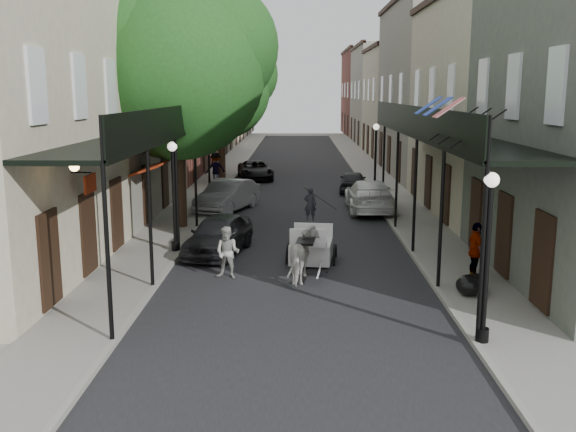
{
  "coord_description": "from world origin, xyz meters",
  "views": [
    {
      "loc": [
        0.07,
        -15.25,
        5.48
      ],
      "look_at": [
        -0.23,
        4.62,
        1.6
      ],
      "focal_mm": 40.0,
      "sensor_mm": 36.0,
      "label": 1
    }
  ],
  "objects_px": {
    "pedestrian_walking": "(228,253)",
    "pedestrian_sidewalk_right": "(476,251)",
    "horse": "(305,255)",
    "car_right_near": "(369,196)",
    "lamppost_right_near": "(487,256)",
    "car_right_far": "(353,181)",
    "pedestrian_sidewalk_left": "(215,169)",
    "lamppost_right_far": "(375,158)",
    "car_left_near": "(218,235)",
    "tree_far": "(227,85)",
    "carriage": "(312,230)",
    "car_left_far": "(255,170)",
    "lamppost_left": "(174,195)",
    "car_left_mid": "(227,196)",
    "tree_near": "(188,65)"
  },
  "relations": [
    {
      "from": "lamppost_left",
      "to": "horse",
      "type": "xyz_separation_m",
      "value": [
        4.4,
        -3.08,
        -1.29
      ]
    },
    {
      "from": "tree_near",
      "to": "lamppost_right_near",
      "type": "height_order",
      "value": "tree_near"
    },
    {
      "from": "lamppost_left",
      "to": "car_left_far",
      "type": "height_order",
      "value": "lamppost_left"
    },
    {
      "from": "car_left_far",
      "to": "horse",
      "type": "bearing_deg",
      "value": -92.18
    },
    {
      "from": "pedestrian_sidewalk_right",
      "to": "car_right_near",
      "type": "bearing_deg",
      "value": 4.29
    },
    {
      "from": "pedestrian_walking",
      "to": "pedestrian_sidewalk_right",
      "type": "bearing_deg",
      "value": 11.55
    },
    {
      "from": "tree_near",
      "to": "carriage",
      "type": "distance_m",
      "value": 8.76
    },
    {
      "from": "horse",
      "to": "lamppost_right_near",
      "type": "bearing_deg",
      "value": 133.99
    },
    {
      "from": "pedestrian_sidewalk_left",
      "to": "horse",
      "type": "bearing_deg",
      "value": 81.91
    },
    {
      "from": "tree_far",
      "to": "carriage",
      "type": "xyz_separation_m",
      "value": [
        4.8,
        -18.89,
        -4.84
      ]
    },
    {
      "from": "lamppost_left",
      "to": "car_right_near",
      "type": "height_order",
      "value": "lamppost_left"
    },
    {
      "from": "lamppost_right_near",
      "to": "tree_near",
      "type": "bearing_deg",
      "value": 124.27
    },
    {
      "from": "pedestrian_walking",
      "to": "pedestrian_sidewalk_left",
      "type": "xyz_separation_m",
      "value": [
        -2.71,
        18.53,
        0.27
      ]
    },
    {
      "from": "car_left_far",
      "to": "pedestrian_sidewalk_right",
      "type": "bearing_deg",
      "value": -80.26
    },
    {
      "from": "car_right_near",
      "to": "pedestrian_sidewalk_right",
      "type": "bearing_deg",
      "value": 99.69
    },
    {
      "from": "lamppost_right_far",
      "to": "pedestrian_sidewalk_left",
      "type": "bearing_deg",
      "value": 157.38
    },
    {
      "from": "horse",
      "to": "car_right_near",
      "type": "distance_m",
      "value": 11.5
    },
    {
      "from": "pedestrian_walking",
      "to": "pedestrian_sidewalk_right",
      "type": "relative_size",
      "value": 0.93
    },
    {
      "from": "car_right_far",
      "to": "pedestrian_sidewalk_right",
      "type": "bearing_deg",
      "value": 102.63
    },
    {
      "from": "lamppost_left",
      "to": "pedestrian_walking",
      "type": "distance_m",
      "value": 3.76
    },
    {
      "from": "lamppost_left",
      "to": "car_left_near",
      "type": "height_order",
      "value": "lamppost_left"
    },
    {
      "from": "tree_far",
      "to": "car_left_mid",
      "type": "distance_m",
      "value": 11.44
    },
    {
      "from": "lamppost_right_far",
      "to": "carriage",
      "type": "distance_m",
      "value": 13.24
    },
    {
      "from": "pedestrian_walking",
      "to": "car_left_near",
      "type": "bearing_deg",
      "value": 117.3
    },
    {
      "from": "lamppost_left",
      "to": "car_left_mid",
      "type": "xyz_separation_m",
      "value": [
        0.92,
        8.0,
        -1.33
      ]
    },
    {
      "from": "pedestrian_sidewalk_right",
      "to": "car_right_far",
      "type": "xyz_separation_m",
      "value": [
        -2.1,
        16.99,
        -0.36
      ]
    },
    {
      "from": "pedestrian_sidewalk_left",
      "to": "car_right_near",
      "type": "height_order",
      "value": "pedestrian_sidewalk_left"
    },
    {
      "from": "car_left_far",
      "to": "lamppost_right_near",
      "type": "bearing_deg",
      "value": -85.69
    },
    {
      "from": "lamppost_right_near",
      "to": "lamppost_right_far",
      "type": "distance_m",
      "value": 20.0
    },
    {
      "from": "lamppost_right_near",
      "to": "car_right_far",
      "type": "bearing_deg",
      "value": 92.62
    },
    {
      "from": "carriage",
      "to": "car_right_near",
      "type": "bearing_deg",
      "value": 78.29
    },
    {
      "from": "lamppost_left",
      "to": "lamppost_right_far",
      "type": "height_order",
      "value": "same"
    },
    {
      "from": "pedestrian_walking",
      "to": "car_right_near",
      "type": "relative_size",
      "value": 0.31
    },
    {
      "from": "lamppost_right_near",
      "to": "car_right_near",
      "type": "height_order",
      "value": "lamppost_right_near"
    },
    {
      "from": "car_left_near",
      "to": "car_right_near",
      "type": "height_order",
      "value": "car_right_near"
    },
    {
      "from": "lamppost_left",
      "to": "lamppost_right_far",
      "type": "xyz_separation_m",
      "value": [
        8.2,
        12.0,
        0.0
      ]
    },
    {
      "from": "horse",
      "to": "car_left_mid",
      "type": "distance_m",
      "value": 11.61
    },
    {
      "from": "pedestrian_sidewalk_left",
      "to": "car_left_far",
      "type": "relative_size",
      "value": 0.44
    },
    {
      "from": "pedestrian_sidewalk_left",
      "to": "pedestrian_sidewalk_right",
      "type": "xyz_separation_m",
      "value": [
        9.91,
        -18.95,
        -0.1
      ]
    },
    {
      "from": "lamppost_right_far",
      "to": "pedestrian_sidewalk_right",
      "type": "relative_size",
      "value": 2.21
    },
    {
      "from": "pedestrian_sidewalk_right",
      "to": "car_right_far",
      "type": "bearing_deg",
      "value": 2.16
    },
    {
      "from": "pedestrian_walking",
      "to": "car_left_mid",
      "type": "bearing_deg",
      "value": 111.11
    },
    {
      "from": "lamppost_right_far",
      "to": "pedestrian_sidewalk_left",
      "type": "height_order",
      "value": "lamppost_right_far"
    },
    {
      "from": "tree_far",
      "to": "lamppost_right_far",
      "type": "distance_m",
      "value": 11.05
    },
    {
      "from": "lamppost_right_far",
      "to": "pedestrian_walking",
      "type": "bearing_deg",
      "value": -112.33
    },
    {
      "from": "pedestrian_sidewalk_left",
      "to": "car_right_near",
      "type": "xyz_separation_m",
      "value": [
        8.09,
        -7.67,
        -0.32
      ]
    },
    {
      "from": "car_left_far",
      "to": "lamppost_left",
      "type": "bearing_deg",
      "value": -104.26
    },
    {
      "from": "pedestrian_walking",
      "to": "car_left_far",
      "type": "bearing_deg",
      "value": 106.47
    },
    {
      "from": "pedestrian_walking",
      "to": "car_right_near",
      "type": "xyz_separation_m",
      "value": [
        5.38,
        10.85,
        -0.05
      ]
    },
    {
      "from": "tree_near",
      "to": "carriage",
      "type": "bearing_deg",
      "value": -45.81
    }
  ]
}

